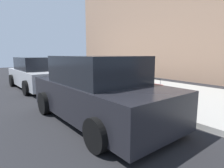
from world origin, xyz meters
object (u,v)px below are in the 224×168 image
(suitcase_olive_2, at_px, (131,86))
(parked_car_silver_1, at_px, (38,74))
(suitcase_navy_5, at_px, (106,82))
(bollard_post, at_px, (86,76))
(suitcase_red_0, at_px, (155,93))
(parked_car_charcoal_0, at_px, (98,91))
(suitcase_teal_1, at_px, (143,88))
(fire_hydrant, at_px, (95,78))
(suitcase_silver_4, at_px, (113,84))
(suitcase_black_3, at_px, (123,85))

(suitcase_olive_2, xyz_separation_m, parked_car_silver_1, (4.56, 2.25, 0.24))
(suitcase_navy_5, xyz_separation_m, bollard_post, (1.77, 0.11, 0.14))
(suitcase_olive_2, relative_size, parked_car_silver_1, 0.21)
(suitcase_olive_2, bearing_deg, parked_car_silver_1, 26.30)
(suitcase_red_0, relative_size, parked_car_charcoal_0, 0.18)
(suitcase_teal_1, bearing_deg, parked_car_charcoal_0, 104.78)
(fire_hydrant, height_order, parked_car_silver_1, parked_car_silver_1)
(bollard_post, xyz_separation_m, parked_car_silver_1, (1.12, 2.13, 0.14))
(suitcase_red_0, distance_m, suitcase_silver_4, 2.30)
(suitcase_black_3, relative_size, parked_car_charcoal_0, 0.20)
(suitcase_silver_4, bearing_deg, parked_car_silver_1, 33.36)
(suitcase_teal_1, height_order, bollard_post, suitcase_teal_1)
(suitcase_olive_2, relative_size, bollard_post, 1.05)
(suitcase_olive_2, bearing_deg, fire_hydrant, -0.44)
(parked_car_charcoal_0, xyz_separation_m, parked_car_silver_1, (5.76, 0.00, -0.04))
(suitcase_black_3, height_order, suitcase_silver_4, suitcase_black_3)
(suitcase_silver_4, bearing_deg, suitcase_navy_5, 2.00)
(suitcase_red_0, height_order, suitcase_navy_5, suitcase_navy_5)
(fire_hydrant, bearing_deg, bollard_post, 11.46)
(suitcase_teal_1, bearing_deg, bollard_post, 2.36)
(suitcase_red_0, distance_m, parked_car_charcoal_0, 2.35)
(fire_hydrant, relative_size, parked_car_silver_1, 0.16)
(suitcase_teal_1, height_order, suitcase_navy_5, suitcase_teal_1)
(parked_car_silver_1, bearing_deg, bollard_post, -117.83)
(suitcase_silver_4, xyz_separation_m, parked_car_charcoal_0, (-2.34, 2.25, 0.33))
(suitcase_teal_1, distance_m, fire_hydrant, 3.29)
(suitcase_silver_4, relative_size, fire_hydrant, 0.91)
(suitcase_black_3, height_order, bollard_post, bollard_post)
(suitcase_silver_4, distance_m, suitcase_navy_5, 0.53)
(suitcase_olive_2, xyz_separation_m, suitcase_silver_4, (1.14, 0.00, -0.04))
(suitcase_black_3, relative_size, bollard_post, 0.95)
(suitcase_teal_1, xyz_separation_m, parked_car_charcoal_0, (-0.60, 2.29, 0.29))
(suitcase_olive_2, distance_m, suitcase_navy_5, 1.67)
(suitcase_red_0, bearing_deg, suitcase_black_3, -0.60)
(suitcase_red_0, relative_size, parked_car_silver_1, 0.17)
(suitcase_red_0, bearing_deg, suitcase_navy_5, 1.70)
(suitcase_black_3, height_order, parked_car_silver_1, parked_car_silver_1)
(parked_car_charcoal_0, bearing_deg, suitcase_red_0, -89.18)
(suitcase_black_3, distance_m, fire_hydrant, 2.11)
(fire_hydrant, xyz_separation_m, bollard_post, (0.74, 0.15, 0.07))
(suitcase_olive_2, height_order, suitcase_silver_4, suitcase_olive_2)
(suitcase_teal_1, xyz_separation_m, suitcase_silver_4, (1.73, 0.04, -0.04))
(suitcase_olive_2, relative_size, fire_hydrant, 1.29)
(suitcase_red_0, xyz_separation_m, suitcase_teal_1, (0.57, 0.03, 0.06))
(suitcase_red_0, bearing_deg, suitcase_olive_2, 3.20)
(parked_car_silver_1, bearing_deg, parked_car_charcoal_0, 180.00)
(parked_car_charcoal_0, bearing_deg, suitcase_olive_2, -62.02)
(suitcase_silver_4, xyz_separation_m, parked_car_silver_1, (3.42, 2.25, 0.28))
(parked_car_charcoal_0, bearing_deg, parked_car_silver_1, 0.00)
(suitcase_teal_1, relative_size, suitcase_navy_5, 1.19)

